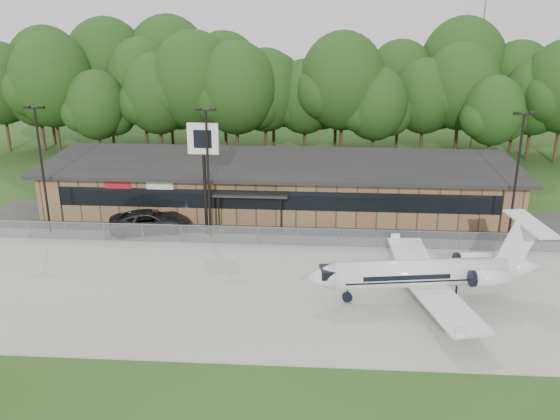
# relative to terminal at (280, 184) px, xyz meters

# --- Properties ---
(ground) EXTENTS (160.00, 160.00, 0.00)m
(ground) POSITION_rel_terminal_xyz_m (0.00, -23.94, -2.18)
(ground) COLOR #284619
(ground) RESTS_ON ground
(apron) EXTENTS (64.00, 18.00, 0.08)m
(apron) POSITION_rel_terminal_xyz_m (0.00, -15.94, -2.14)
(apron) COLOR #9E9B93
(apron) RESTS_ON ground
(parking_lot) EXTENTS (50.00, 9.00, 0.06)m
(parking_lot) POSITION_rel_terminal_xyz_m (0.00, -4.44, -2.15)
(parking_lot) COLOR #383835
(parking_lot) RESTS_ON ground
(terminal) EXTENTS (41.00, 11.65, 4.30)m
(terminal) POSITION_rel_terminal_xyz_m (0.00, 0.00, 0.00)
(terminal) COLOR brown
(terminal) RESTS_ON ground
(fence) EXTENTS (46.00, 0.04, 1.52)m
(fence) POSITION_rel_terminal_xyz_m (0.00, -8.94, -1.40)
(fence) COLOR gray
(fence) RESTS_ON ground
(treeline) EXTENTS (72.00, 12.00, 15.00)m
(treeline) POSITION_rel_terminal_xyz_m (0.00, 18.06, 5.32)
(treeline) COLOR #1A3D13
(treeline) RESTS_ON ground
(radio_mast) EXTENTS (0.20, 0.20, 25.00)m
(radio_mast) POSITION_rel_terminal_xyz_m (22.00, 24.06, 10.32)
(radio_mast) COLOR gray
(radio_mast) RESTS_ON ground
(light_pole_left) EXTENTS (1.55, 0.30, 10.23)m
(light_pole_left) POSITION_rel_terminal_xyz_m (-18.00, -7.44, 3.80)
(light_pole_left) COLOR black
(light_pole_left) RESTS_ON ground
(light_pole_mid) EXTENTS (1.55, 0.30, 10.23)m
(light_pole_mid) POSITION_rel_terminal_xyz_m (-5.00, -7.44, 3.80)
(light_pole_mid) COLOR black
(light_pole_mid) RESTS_ON ground
(light_pole_right) EXTENTS (1.55, 0.30, 10.23)m
(light_pole_right) POSITION_rel_terminal_xyz_m (18.00, -7.44, 3.80)
(light_pole_right) COLOR black
(light_pole_right) RESTS_ON ground
(business_jet) EXTENTS (15.37, 13.76, 5.17)m
(business_jet) POSITION_rel_terminal_xyz_m (10.42, -17.07, -0.33)
(business_jet) COLOR silver
(business_jet) RESTS_ON ground
(suv) EXTENTS (6.87, 4.45, 1.76)m
(suv) POSITION_rel_terminal_xyz_m (-10.04, -6.67, -1.30)
(suv) COLOR #2D2D2F
(suv) RESTS_ON ground
(pole_sign) EXTENTS (2.37, 0.35, 9.02)m
(pole_sign) POSITION_rel_terminal_xyz_m (-5.34, -7.15, 4.72)
(pole_sign) COLOR black
(pole_sign) RESTS_ON ground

